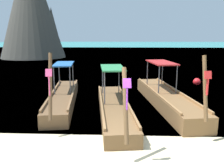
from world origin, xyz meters
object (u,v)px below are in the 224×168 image
Objects in this scene: longtail_boat_red_ribbon at (166,98)px; karst_rock at (32,4)px; longtail_boat_violet_ribbon at (114,107)px; mooring_buoy_near at (197,82)px; longtail_boat_pink_ribbon at (63,98)px.

karst_rock reaches higher than longtail_boat_red_ribbon.
longtail_boat_red_ribbon is (2.37, 1.32, 0.06)m from longtail_boat_violet_ribbon.
longtail_boat_pink_ribbon is at bearing -148.85° from mooring_buoy_near.
longtail_boat_red_ribbon is 29.39m from karst_rock.
longtail_boat_pink_ribbon is 2.77m from longtail_boat_violet_ribbon.
longtail_boat_red_ribbon is at bearing 0.46° from longtail_boat_pink_ribbon.
longtail_boat_violet_ribbon is 0.96× the size of longtail_boat_red_ribbon.
longtail_boat_red_ribbon is at bearing 29.11° from longtail_boat_violet_ribbon.
longtail_boat_violet_ribbon is at bearing -63.31° from karst_rock.
longtail_boat_pink_ribbon is 27.25m from karst_rock.
longtail_boat_pink_ribbon is 0.43× the size of karst_rock.
longtail_boat_red_ribbon is (4.83, 0.04, 0.03)m from longtail_boat_pink_ribbon.
mooring_buoy_near is at bearing 31.15° from longtail_boat_pink_ribbon.
karst_rock reaches higher than mooring_buoy_near.
karst_rock is at bearing 132.78° from mooring_buoy_near.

